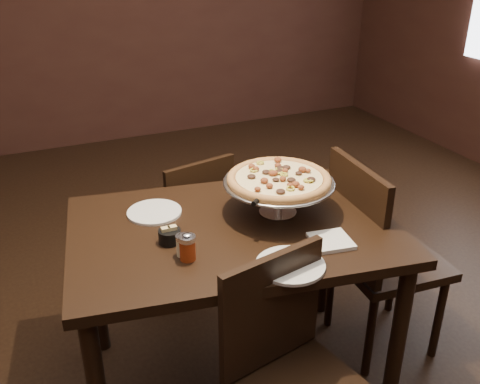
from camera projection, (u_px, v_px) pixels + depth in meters
name	position (u px, v px, depth m)	size (l,w,h in m)	color
room	(265.00, 81.00, 1.86)	(6.04, 7.04, 2.84)	black
dining_table	(234.00, 248.00, 2.19)	(1.42, 1.06, 0.81)	black
pizza_stand	(279.00, 180.00, 2.17)	(0.46, 0.46, 0.19)	silver
parmesan_shaker	(183.00, 245.00, 1.93)	(0.05, 0.05, 0.09)	beige
pepper_flake_shaker	(187.00, 247.00, 1.90)	(0.06, 0.06, 0.11)	maroon
packet_caddy	(170.00, 236.00, 2.01)	(0.09, 0.09, 0.07)	black
napkin_stack	(331.00, 241.00, 2.02)	(0.15, 0.15, 0.02)	white
plate_left	(154.00, 212.00, 2.23)	(0.23, 0.23, 0.01)	white
plate_near	(290.00, 265.00, 1.88)	(0.25, 0.25, 0.01)	white
serving_spatula	(260.00, 198.00, 2.03)	(0.17, 0.17, 0.02)	silver
chair_far	(191.00, 222.00, 2.88)	(0.47, 0.47, 0.85)	black
chair_near	(292.00, 371.00, 1.85)	(0.50, 0.50, 0.91)	black
chair_side	(376.00, 251.00, 2.47)	(0.50, 0.50, 0.99)	black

